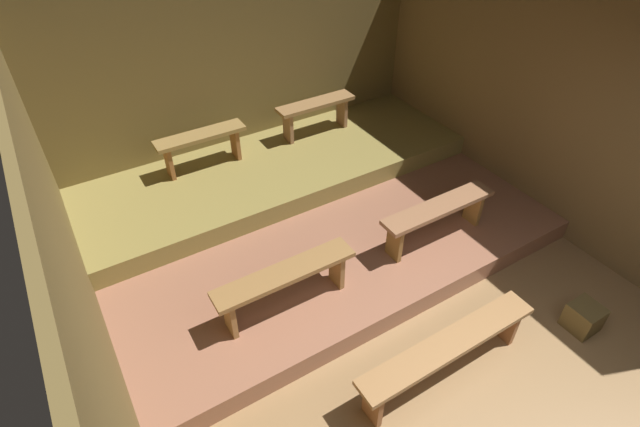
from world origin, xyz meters
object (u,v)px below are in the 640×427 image
(bench_lower_right, at_px, (438,213))
(bench_middle_left, at_px, (201,142))
(bench_floor_center, at_px, (448,349))
(wooden_crate_floor, at_px, (583,317))
(bench_middle_right, at_px, (316,109))
(bench_lower_left, at_px, (285,279))

(bench_lower_right, distance_m, bench_middle_left, 2.90)
(bench_floor_center, bearing_deg, bench_middle_left, 102.23)
(bench_middle_left, bearing_deg, wooden_crate_floor, -59.56)
(bench_lower_right, bearing_deg, bench_middle_right, 92.81)
(bench_floor_center, height_order, bench_middle_right, bench_middle_right)
(bench_floor_center, distance_m, bench_middle_left, 3.66)
(bench_middle_right, height_order, wooden_crate_floor, bench_middle_right)
(wooden_crate_floor, bearing_deg, bench_floor_center, 168.29)
(bench_floor_center, distance_m, bench_lower_right, 1.57)
(bench_lower_left, bearing_deg, bench_middle_right, 53.38)
(bench_floor_center, xyz_separation_m, bench_middle_left, (-0.77, 3.55, 0.45))
(bench_middle_left, height_order, bench_middle_right, same)
(wooden_crate_floor, bearing_deg, bench_middle_right, 99.67)
(bench_lower_left, distance_m, wooden_crate_floor, 2.87)
(bench_middle_right, bearing_deg, bench_middle_left, 180.00)
(bench_floor_center, bearing_deg, bench_lower_right, 52.16)
(bench_lower_left, bearing_deg, wooden_crate_floor, -32.88)
(bench_middle_left, xyz_separation_m, wooden_crate_floor, (2.27, -3.86, -0.68))
(bench_middle_right, xyz_separation_m, wooden_crate_floor, (0.66, -3.86, -0.68))
(bench_floor_center, relative_size, bench_middle_right, 1.63)
(bench_floor_center, relative_size, bench_middle_left, 1.63)
(bench_floor_center, height_order, bench_middle_left, bench_middle_left)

